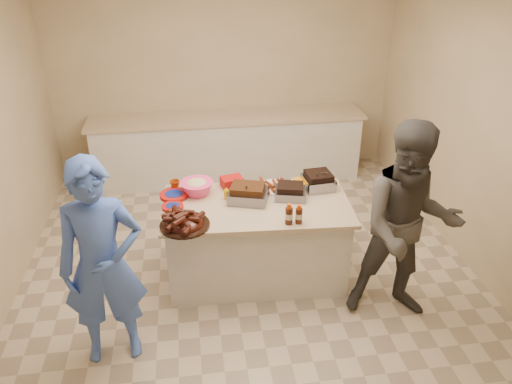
{
  "coord_description": "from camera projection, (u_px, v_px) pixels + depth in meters",
  "views": [
    {
      "loc": [
        -0.51,
        -3.99,
        3.14
      ],
      "look_at": [
        0.07,
        0.03,
        0.92
      ],
      "focal_mm": 35.0,
      "sensor_mm": 36.0,
      "label": 1
    }
  ],
  "objects": [
    {
      "name": "sauce_bowl",
      "position": [
        253.0,
        198.0,
        4.73
      ],
      "size": [
        0.14,
        0.05,
        0.14
      ],
      "primitive_type": "imported",
      "rotation": [
        0.0,
        0.0,
        -0.06
      ],
      "color": "silver",
      "rests_on": "island"
    },
    {
      "name": "mustard_bottle",
      "position": [
        227.0,
        199.0,
        4.71
      ],
      "size": [
        0.05,
        0.05,
        0.13
      ],
      "primitive_type": "cylinder",
      "rotation": [
        0.0,
        0.0,
        -0.06
      ],
      "color": "#DFA500",
      "rests_on": "island"
    },
    {
      "name": "back_counter",
      "position": [
        228.0,
        147.0,
        6.73
      ],
      "size": [
        3.6,
        0.64,
        0.9
      ],
      "primitive_type": null,
      "color": "silver",
      "rests_on": "ground"
    },
    {
      "name": "coleslaw_bowl",
      "position": [
        197.0,
        194.0,
        4.8
      ],
      "size": [
        0.34,
        0.34,
        0.22
      ],
      "primitive_type": null,
      "rotation": [
        0.0,
        0.0,
        -0.06
      ],
      "color": "#FA3D7E",
      "rests_on": "island"
    },
    {
      "name": "island",
      "position": [
        257.0,
        275.0,
        5.03
      ],
      "size": [
        1.79,
        1.02,
        0.82
      ],
      "primitive_type": null,
      "rotation": [
        0.0,
        0.0,
        -0.06
      ],
      "color": "silver",
      "rests_on": "ground"
    },
    {
      "name": "roasting_pan",
      "position": [
        318.0,
        188.0,
        4.91
      ],
      "size": [
        0.3,
        0.3,
        0.11
      ],
      "primitive_type": "cube",
      "rotation": [
        0.0,
        0.0,
        0.09
      ],
      "color": "gray",
      "rests_on": "island"
    },
    {
      "name": "plate_stack_small",
      "position": [
        173.0,
        208.0,
        4.57
      ],
      "size": [
        0.21,
        0.21,
        0.03
      ],
      "primitive_type": "cylinder",
      "rotation": [
        0.0,
        0.0,
        -0.06
      ],
      "color": "#A8110D",
      "rests_on": "island"
    },
    {
      "name": "guest_gray",
      "position": [
        394.0,
        309.0,
        4.58
      ],
      "size": [
        1.21,
        1.95,
        0.69
      ],
      "primitive_type": "imported",
      "rotation": [
        0.0,
        0.0,
        -0.19
      ],
      "color": "#504C47",
      "rests_on": "ground"
    },
    {
      "name": "basket_stack",
      "position": [
        232.0,
        187.0,
        4.93
      ],
      "size": [
        0.24,
        0.2,
        0.1
      ],
      "primitive_type": "cube",
      "rotation": [
        0.0,
        0.0,
        0.25
      ],
      "color": "#A8110D",
      "rests_on": "island"
    },
    {
      "name": "plate_stack_large",
      "position": [
        174.0,
        197.0,
        4.76
      ],
      "size": [
        0.29,
        0.29,
        0.03
      ],
      "primitive_type": "cylinder",
      "rotation": [
        0.0,
        0.0,
        -0.06
      ],
      "color": "#A8110D",
      "rests_on": "island"
    },
    {
      "name": "bbq_bottle_b",
      "position": [
        299.0,
        223.0,
        4.34
      ],
      "size": [
        0.06,
        0.06,
        0.18
      ],
      "primitive_type": "cylinder",
      "rotation": [
        0.0,
        0.0,
        -0.06
      ],
      "color": "#3E180C",
      "rests_on": "island"
    },
    {
      "name": "brisket_tray",
      "position": [
        290.0,
        198.0,
        4.74
      ],
      "size": [
        0.33,
        0.3,
        0.08
      ],
      "primitive_type": "cube",
      "rotation": [
        0.0,
        0.0,
        -0.24
      ],
      "color": "black",
      "rests_on": "island"
    },
    {
      "name": "pulled_pork_tray",
      "position": [
        248.0,
        201.0,
        4.68
      ],
      "size": [
        0.41,
        0.36,
        0.11
      ],
      "primitive_type": "cube",
      "rotation": [
        0.0,
        0.0,
        -0.29
      ],
      "color": "#47230F",
      "rests_on": "island"
    },
    {
      "name": "sausage_plate",
      "position": [
        275.0,
        188.0,
        4.91
      ],
      "size": [
        0.4,
        0.4,
        0.06
      ],
      "primitive_type": "cylinder",
      "rotation": [
        0.0,
        0.0,
        0.25
      ],
      "color": "silver",
      "rests_on": "island"
    },
    {
      "name": "mac_cheese_dish",
      "position": [
        307.0,
        186.0,
        4.95
      ],
      "size": [
        0.29,
        0.23,
        0.07
      ],
      "primitive_type": "cube",
      "rotation": [
        0.0,
        0.0,
        0.12
      ],
      "color": "#FC9C0A",
      "rests_on": "island"
    },
    {
      "name": "rib_platter",
      "position": [
        185.0,
        226.0,
        4.3
      ],
      "size": [
        0.48,
        0.48,
        0.17
      ],
      "primitive_type": null,
      "rotation": [
        0.0,
        0.0,
        -0.12
      ],
      "color": "#3B1007",
      "rests_on": "island"
    },
    {
      "name": "room",
      "position": [
        250.0,
        274.0,
        5.03
      ],
      "size": [
        4.5,
        5.0,
        2.7
      ],
      "primitive_type": null,
      "color": "#CAB187",
      "rests_on": "ground"
    },
    {
      "name": "bbq_bottle_a",
      "position": [
        289.0,
        223.0,
        4.33
      ],
      "size": [
        0.07,
        0.07,
        0.2
      ],
      "primitive_type": "cylinder",
      "rotation": [
        0.0,
        0.0,
        -0.06
      ],
      "color": "#3E180C",
      "rests_on": "island"
    },
    {
      "name": "plastic_cup",
      "position": [
        175.0,
        189.0,
        4.89
      ],
      "size": [
        0.1,
        0.1,
        0.1
      ],
      "primitive_type": "imported",
      "rotation": [
        0.0,
        0.0,
        -0.06
      ],
      "color": "#9D3708",
      "rests_on": "island"
    },
    {
      "name": "guest_blue",
      "position": [
        118.0,
        350.0,
        4.15
      ],
      "size": [
        0.79,
        1.79,
        0.42
      ],
      "primitive_type": "imported",
      "rotation": [
        0.0,
        0.0,
        0.09
      ],
      "color": "#486FDB",
      "rests_on": "ground"
    }
  ]
}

